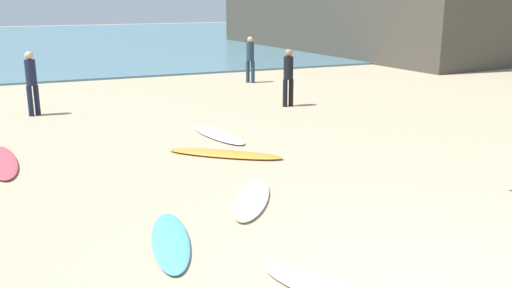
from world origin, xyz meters
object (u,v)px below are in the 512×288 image
surfboard_5 (225,154)px  beachgoer_mid (250,57)px  surfboard_0 (1,162)px  beachgoer_near (31,80)px  surfboard_4 (218,134)px  beachgoer_far (288,75)px  surfboard_3 (252,199)px  surfboard_2 (170,241)px

surfboard_5 → beachgoer_mid: 9.90m
surfboard_0 → beachgoer_near: size_ratio=1.48×
surfboard_4 → beachgoer_far: bearing=-149.6°
surfboard_3 → surfboard_0: bearing=164.6°
surfboard_0 → surfboard_2: surfboard_0 is taller
surfboard_4 → surfboard_3: bearing=68.0°
surfboard_3 → beachgoer_mid: bearing=98.2°
surfboard_0 → beachgoer_far: size_ratio=1.53×
surfboard_2 → surfboard_4: surfboard_4 is taller
beachgoer_far → surfboard_2: bearing=-129.2°
surfboard_5 → beachgoer_mid: bearing=12.9°
surfboard_3 → surfboard_4: (0.97, 4.25, -0.00)m
surfboard_3 → beachgoer_near: (-2.81, 8.44, 0.93)m
surfboard_0 → beachgoer_mid: 11.48m
surfboard_3 → beachgoer_far: beachgoer_far is taller
surfboard_3 → beachgoer_near: bearing=139.7°
surfboard_5 → surfboard_2: bearing=-171.4°
surfboard_3 → surfboard_5: bearing=109.7°
surfboard_2 → beachgoer_near: bearing=109.1°
surfboard_3 → surfboard_5: surfboard_3 is taller
surfboard_3 → beachgoer_mid: size_ratio=1.12×
surfboard_0 → beachgoer_near: beachgoer_near is taller
surfboard_3 → surfboard_5: size_ratio=0.78×
surfboard_2 → surfboard_5: bearing=71.3°
surfboard_2 → surfboard_3: surfboard_3 is taller
surfboard_5 → surfboard_4: bearing=24.1°
surfboard_0 → beachgoer_far: (7.74, 2.96, 0.89)m
surfboard_0 → surfboard_3: size_ratio=1.35×
surfboard_0 → beachgoer_far: 8.34m
surfboard_4 → surfboard_5: same height
surfboard_0 → surfboard_4: surfboard_0 is taller
surfboard_4 → beachgoer_near: beachgoer_near is taller
surfboard_4 → beachgoer_far: 4.14m
surfboard_0 → surfboard_4: 4.64m
surfboard_0 → beachgoer_mid: bearing=-142.2°
surfboard_0 → beachgoer_far: beachgoer_far is taller
surfboard_0 → surfboard_2: 5.27m
beachgoer_near → beachgoer_mid: size_ratio=1.02×
beachgoer_mid → surfboard_0: bearing=86.4°
beachgoer_near → beachgoer_mid: (7.69, 3.05, -0.02)m
surfboard_5 → beachgoer_near: 6.76m
surfboard_0 → surfboard_3: (3.65, -3.86, 0.00)m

